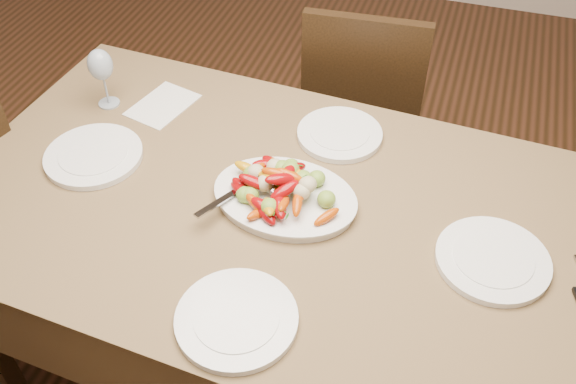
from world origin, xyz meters
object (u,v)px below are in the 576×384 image
(plate_far, at_px, (340,134))
(plate_right, at_px, (493,260))
(chair_far, at_px, (365,105))
(plate_near, at_px, (237,319))
(dining_table, at_px, (288,297))
(plate_left, at_px, (94,156))
(serving_platter, at_px, (285,199))
(wine_glass, at_px, (103,76))

(plate_far, bearing_deg, plate_right, -36.86)
(chair_far, height_order, plate_near, chair_far)
(dining_table, height_order, plate_near, plate_near)
(plate_left, bearing_deg, serving_platter, -0.24)
(plate_near, bearing_deg, plate_left, 146.15)
(plate_right, height_order, plate_near, same)
(plate_left, bearing_deg, plate_right, -2.34)
(chair_far, bearing_deg, plate_right, 114.49)
(serving_platter, bearing_deg, dining_table, -54.93)
(chair_far, bearing_deg, plate_near, 84.69)
(dining_table, bearing_deg, plate_near, -90.13)
(plate_near, bearing_deg, dining_table, 89.87)
(chair_far, height_order, plate_right, chair_far)
(plate_far, distance_m, wine_glass, 0.74)
(plate_far, bearing_deg, wine_glass, -175.06)
(dining_table, distance_m, plate_far, 0.51)
(plate_left, distance_m, plate_near, 0.71)
(plate_left, height_order, plate_far, same)
(dining_table, height_order, wine_glass, wine_glass)
(serving_platter, distance_m, plate_far, 0.32)
(dining_table, height_order, plate_right, plate_right)
(chair_far, bearing_deg, plate_far, 88.67)
(wine_glass, bearing_deg, serving_platter, -20.51)
(chair_far, xyz_separation_m, plate_right, (0.50, -0.92, 0.29))
(dining_table, bearing_deg, chair_far, 88.32)
(dining_table, bearing_deg, plate_left, 177.67)
(chair_far, distance_m, plate_near, 1.30)
(plate_near, xyz_separation_m, wine_glass, (-0.68, 0.64, 0.09))
(plate_left, bearing_deg, chair_far, 54.79)
(chair_far, xyz_separation_m, plate_left, (-0.61, -0.87, 0.29))
(dining_table, relative_size, plate_left, 6.66)
(chair_far, xyz_separation_m, plate_far, (0.03, -0.56, 0.29))
(plate_near, bearing_deg, serving_platter, 92.09)
(serving_platter, bearing_deg, plate_left, 179.76)
(chair_far, relative_size, serving_platter, 2.54)
(plate_right, bearing_deg, wine_glass, 166.40)
(dining_table, xyz_separation_m, chair_far, (0.03, 0.89, 0.10))
(plate_right, height_order, plate_far, same)
(dining_table, distance_m, wine_glass, 0.87)
(plate_left, bearing_deg, plate_near, -33.85)
(dining_table, xyz_separation_m, plate_near, (-0.00, -0.37, 0.39))
(serving_platter, bearing_deg, plate_right, -4.57)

